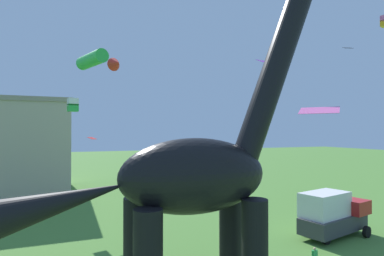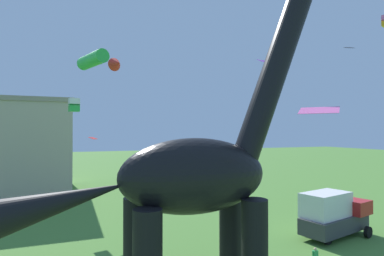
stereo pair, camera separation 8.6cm
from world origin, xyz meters
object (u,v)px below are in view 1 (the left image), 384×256
at_px(parked_box_truck, 332,213).
at_px(kite_trailing, 97,61).
at_px(kite_high_left, 348,48).
at_px(kite_mid_center, 319,110).
at_px(person_photographer, 315,255).
at_px(kite_mid_right, 73,105).
at_px(kite_far_left, 265,62).
at_px(dinosaur_sculpture, 193,176).
at_px(kite_near_high, 92,138).

distance_m(parked_box_truck, kite_trailing, 19.34).
xyz_separation_m(kite_high_left, kite_mid_center, (-14.51, -11.80, -6.65)).
bearing_deg(person_photographer, parked_box_truck, 176.81).
distance_m(parked_box_truck, kite_mid_center, 14.09).
distance_m(kite_trailing, kite_mid_right, 10.50).
relative_size(person_photographer, kite_trailing, 0.33).
bearing_deg(kite_far_left, parked_box_truck, -88.83).
xyz_separation_m(kite_trailing, kite_mid_center, (6.77, -11.96, -3.78)).
xyz_separation_m(dinosaur_sculpture, kite_mid_center, (3.62, -3.28, 2.62)).
distance_m(kite_mid_center, kite_far_left, 19.66).
relative_size(person_photographer, kite_near_high, 1.18).
bearing_deg(kite_trailing, dinosaur_sculpture, -70.08).
xyz_separation_m(kite_mid_right, kite_far_left, (17.05, -5.72, 4.22)).
bearing_deg(kite_mid_right, kite_trailing, -82.78).
distance_m(person_photographer, kite_mid_right, 23.18).
height_order(dinosaur_sculpture, person_photographer, dinosaur_sculpture).
bearing_deg(dinosaur_sculpture, kite_high_left, 59.30).
xyz_separation_m(kite_high_left, kite_near_high, (-21.13, 6.53, -7.94)).
bearing_deg(kite_mid_right, kite_high_left, -24.68).
relative_size(kite_trailing, kite_mid_right, 2.57).
bearing_deg(kite_near_high, parked_box_truck, -32.14).
bearing_deg(kite_mid_center, dinosaur_sculpture, 137.84).
xyz_separation_m(person_photographer, kite_high_left, (10.18, 6.85, 14.28)).
height_order(person_photographer, kite_high_left, kite_high_left).
relative_size(dinosaur_sculpture, kite_trailing, 4.92).
relative_size(person_photographer, kite_mid_center, 0.63).
height_order(kite_trailing, kite_near_high, kite_trailing).
bearing_deg(kite_trailing, person_photographer, -32.28).
xyz_separation_m(person_photographer, kite_mid_right, (-12.39, 17.22, 9.36)).
bearing_deg(kite_near_high, person_photographer, -50.72).
relative_size(kite_mid_right, kite_near_high, 1.39).
distance_m(kite_near_high, kite_mid_center, 19.53).
distance_m(dinosaur_sculpture, parked_box_truck, 14.34).
bearing_deg(kite_far_left, kite_high_left, -40.08).
relative_size(kite_near_high, kite_mid_center, 0.53).
height_order(parked_box_truck, person_photographer, parked_box_truck).
relative_size(kite_mid_right, kite_mid_center, 0.74).
distance_m(person_photographer, kite_far_left, 18.39).
bearing_deg(kite_high_left, dinosaur_sculpture, -154.84).
xyz_separation_m(kite_trailing, kite_mid_right, (-1.29, 10.21, -2.05)).
bearing_deg(parked_box_truck, dinosaur_sculpture, -171.62).
bearing_deg(kite_trailing, kite_high_left, -0.42).
relative_size(parked_box_truck, person_photographer, 5.67).
bearing_deg(kite_mid_center, kite_mid_right, 109.98).
distance_m(kite_high_left, kite_near_high, 23.50).
bearing_deg(person_photographer, kite_far_left, -151.04).
bearing_deg(dinosaur_sculpture, kite_far_left, 80.36).
distance_m(parked_box_truck, person_photographer, 6.03).
bearing_deg(parked_box_truck, person_photographer, -157.76).
relative_size(person_photographer, kite_mid_right, 0.85).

